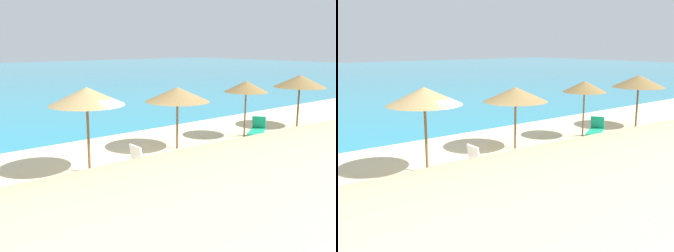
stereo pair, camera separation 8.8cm
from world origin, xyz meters
The scene contains 8 objects.
ground_plane centered at (0.00, 0.00, 0.00)m, with size 160.00×160.00×0.00m, color beige.
dune_ridge centered at (-2.01, -7.42, 1.38)m, with size 38.09×5.67×2.76m, color #C9B586.
beach_umbrella_2 centered at (-1.22, 0.93, 2.56)m, with size 2.48×2.48×2.86m.
beach_umbrella_3 centered at (3.01, 1.37, 2.24)m, with size 2.62×2.62×2.53m.
beach_umbrella_4 centered at (6.73, 0.97, 2.34)m, with size 1.98×1.98×2.60m.
beach_umbrella_5 centered at (10.73, 0.80, 2.36)m, with size 2.64×2.64×2.67m.
lounge_chair_0 centered at (6.94, 0.40, 0.42)m, with size 1.63×1.29×0.96m.
lounge_chair_1 centered at (-0.75, -0.62, 0.45)m, with size 1.33×0.66×1.09m.
Camera 2 is at (-6.96, -10.54, 4.22)m, focal length 41.63 mm.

